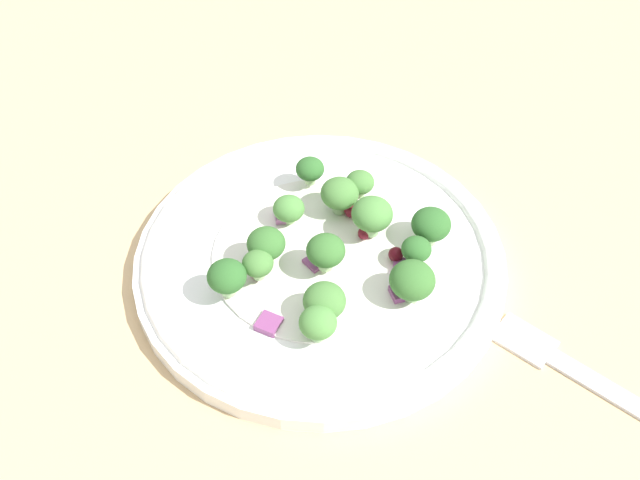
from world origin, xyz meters
The scene contains 28 objects.
ground_plane centered at (0.00, 0.00, -1.00)cm, with size 180.00×180.00×2.00cm, color tan.
plate centered at (-2.01, -2.45, 0.86)cm, with size 24.38×24.38×1.70cm.
dressing_pool centered at (-2.01, -2.45, 1.30)cm, with size 14.14×14.14×0.20cm, color white.
broccoli_floret_0 centered at (-6.53, -2.23, 3.14)cm, with size 1.96×1.96×1.98cm.
broccoli_floret_1 centered at (2.99, -0.40, 3.13)cm, with size 1.96×1.96×1.99cm.
broccoli_floret_2 centered at (4.54, -5.65, 2.95)cm, with size 2.60×2.60×2.64cm.
broccoli_floret_3 centered at (-5.27, -1.19, 3.21)cm, with size 2.46×2.46×2.49cm.
broccoli_floret_4 centered at (1.30, -0.08, 3.01)cm, with size 2.59×2.59×2.62cm.
broccoli_floret_5 centered at (0.56, -8.58, 2.94)cm, with size 2.84×2.84×2.87cm.
broccoli_floret_6 centered at (-8.62, -2.06, 3.17)cm, with size 2.44×2.44×2.47cm.
broccoli_floret_7 centered at (-2.57, -3.88, 3.32)cm, with size 2.47×2.47×2.51cm.
broccoli_floret_8 centered at (1.71, -3.03, 3.34)cm, with size 2.72×2.72×2.76cm.
broccoli_floret_9 centered at (-4.67, -6.74, 2.80)cm, with size 2.60×2.60×2.63cm.
broccoli_floret_10 centered at (2.44, -6.71, 2.87)cm, with size 1.93×1.93×1.95cm.
broccoli_floret_11 centered at (-2.06, 1.17, 2.53)cm, with size 2.14×2.14×2.16cm.
broccoli_floret_12 centered at (-5.94, -7.89, 2.90)cm, with size 2.25×2.25×2.28cm.
broccoli_floret_13 centered at (1.02, 3.15, 3.02)cm, with size 2.00×2.00×2.03cm.
cranberry_0 centered at (1.73, -0.79, 1.84)cm, with size 0.97×0.97×0.97cm, color maroon.
cranberry_1 centered at (1.66, -5.71, 1.98)cm, with size 0.98×0.98×0.98cm, color #4C0A14.
cranberry_2 centered at (-6.42, -1.74, 1.77)cm, with size 0.84×0.84×0.84cm, color #4C0A14.
cranberry_3 centered at (1.24, -2.90, 1.73)cm, with size 0.86×0.86×0.86cm, color maroon.
cranberry_4 centered at (-1.28, -2.05, 1.82)cm, with size 0.83×0.83×0.83cm, color maroon.
onion_bit_0 centered at (0.00, -8.10, 1.60)cm, with size 0.92×1.18×0.55cm, color #843D75.
onion_bit_1 centered at (-2.25, 1.64, 1.69)cm, with size 1.07×1.33×0.50cm, color #A35B93.
onion_bit_2 centered at (-7.79, -5.36, 1.44)cm, with size 1.37×1.38×0.46cm, color #843D75.
onion_bit_3 centered at (-2.92, -3.00, 1.49)cm, with size 1.27×0.88×0.35cm, color #843D75.
onion_bit_4 centered at (1.58, -6.64, 1.58)cm, with size 1.33×1.38×0.46cm, color #843D75.
fork centered at (6.59, -20.56, 0.25)cm, with size 6.78×18.39×0.50cm.
Camera 1 is at (-20.63, -29.33, 38.76)cm, focal length 42.63 mm.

